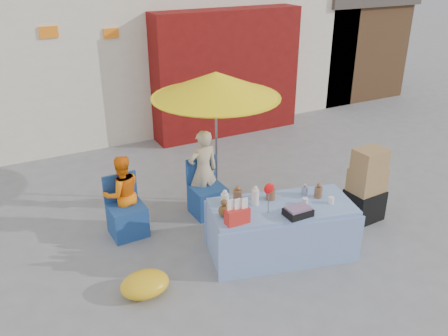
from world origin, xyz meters
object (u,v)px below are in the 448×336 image
vendor_orange (122,194)px  umbrella (216,85)px  chair_left (127,218)px  chair_right (207,198)px  box_stack (366,187)px  market_table (280,229)px  vendor_beige (203,171)px

vendor_orange → umbrella: umbrella is taller
chair_left → chair_right: (1.25, 0.00, 0.00)m
chair_right → vendor_orange: 1.30m
chair_left → box_stack: 3.47m
vendor_orange → umbrella: 2.04m
umbrella → vendor_orange: bearing=-174.5°
market_table → box_stack: size_ratio=1.80×
vendor_orange → umbrella: bearing=-176.2°
chair_left → umbrella: (1.55, 0.28, 1.64)m
chair_right → umbrella: size_ratio=0.41×
market_table → umbrella: umbrella is taller
market_table → chair_right: (-0.39, 1.38, -0.11)m
umbrella → box_stack: size_ratio=1.86×
chair_left → vendor_beige: vendor_beige is taller
vendor_beige → chair_right: bearing=88.1°
vendor_orange → box_stack: 3.51m
chair_right → box_stack: (1.99, -1.22, 0.26)m
vendor_orange → vendor_beige: size_ratio=0.88×
market_table → umbrella: (-0.09, 1.67, 1.52)m
vendor_orange → vendor_beige: 1.25m
chair_left → umbrella: 2.27m
vendor_beige → vendor_orange: bearing=-1.7°
chair_right → umbrella: umbrella is taller
market_table → vendor_beige: size_ratio=1.56×
box_stack → chair_left: bearing=159.3°
market_table → vendor_beige: (-0.39, 1.52, 0.28)m
vendor_orange → chair_right: bearing=172.2°
market_table → vendor_beige: bearing=118.8°
market_table → vendor_orange: 2.25m
vendor_orange → vendor_beige: (1.25, 0.00, 0.08)m
market_table → vendor_orange: vendor_orange is taller
market_table → chair_right: bearing=120.1°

